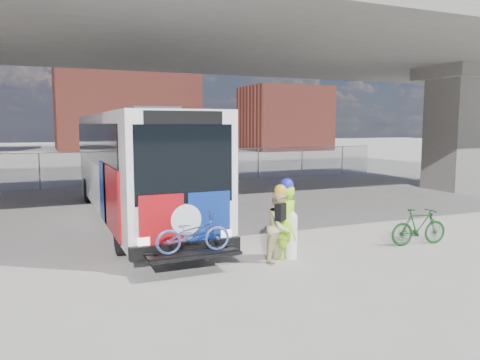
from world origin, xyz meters
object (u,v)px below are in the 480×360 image
cyclist_hivis (287,220)px  bike_parked (419,227)px  bus (134,157)px  bollard (291,233)px  cyclist_tan (280,225)px

cyclist_hivis → bike_parked: size_ratio=1.18×
bus → cyclist_hivis: bus is taller
bus → bollard: (2.53, -6.33, -1.49)m
bus → bike_parked: size_ratio=7.81×
bollard → cyclist_hivis: cyclist_hivis is taller
bollard → bus: bearing=111.8°
bus → bike_parked: bearing=-46.3°
cyclist_hivis → cyclist_tan: cyclist_hivis is taller
cyclist_hivis → cyclist_tan: bearing=12.6°
bus → cyclist_tan: size_ratio=7.05×
cyclist_hivis → bike_parked: cyclist_hivis is taller
cyclist_hivis → cyclist_tan: (-0.24, -0.13, -0.08)m
bus → cyclist_tan: bus is taller
bollard → cyclist_tan: bearing=-160.9°
bike_parked → cyclist_tan: bearing=96.1°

